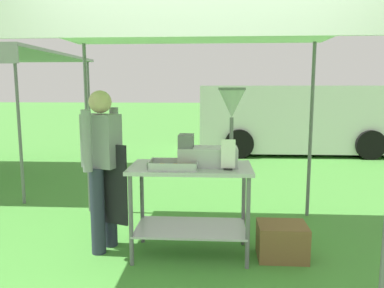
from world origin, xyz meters
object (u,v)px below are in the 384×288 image
van_white (296,118)px  menu_sign (228,157)px  donut_fryer (214,137)px  vendor (103,162)px  stall_canopy (191,31)px  donut_cart (191,190)px  donut_tray (174,166)px  supply_crate (282,241)px

van_white → menu_sign: bearing=-107.0°
donut_fryer → vendor: size_ratio=0.46×
donut_fryer → stall_canopy: bearing=160.2°
stall_canopy → vendor: bearing=-178.0°
stall_canopy → menu_sign: (0.35, -0.25, -1.15)m
donut_cart → van_white: bearing=69.8°
donut_tray → menu_sign: (0.50, -0.03, 0.10)m
supply_crate → stall_canopy: bearing=172.3°
donut_fryer → supply_crate: size_ratio=1.59×
donut_cart → donut_fryer: donut_fryer is taller
donut_tray → van_white: (2.45, 6.37, -0.04)m
menu_sign → van_white: van_white is taller
donut_tray → donut_fryer: donut_fryer is taller
donut_cart → supply_crate: 1.01m
donut_fryer → supply_crate: donut_fryer is taller
donut_cart → vendor: 0.92m
donut_tray → donut_fryer: size_ratio=0.60×
donut_tray → supply_crate: (1.03, 0.10, -0.75)m
donut_fryer → supply_crate: 1.20m
vendor → van_white: (3.18, 6.18, -0.03)m
donut_fryer → van_white: 6.58m
donut_cart → vendor: (-0.88, 0.07, 0.25)m
van_white → supply_crate: bearing=-102.8°
donut_cart → vendor: bearing=175.6°
menu_sign → van_white: 6.70m
donut_cart → menu_sign: 0.53m
donut_fryer → menu_sign: 0.27m
menu_sign → donut_fryer: bearing=125.8°
vendor → stall_canopy: bearing=2.0°
donut_cart → donut_fryer: bearing=4.3°
menu_sign → donut_cart: bearing=155.9°
donut_tray → van_white: size_ratio=0.09×
donut_fryer → donut_tray: bearing=-159.5°
stall_canopy → menu_sign: bearing=-36.0°
donut_tray → supply_crate: 1.28m
donut_tray → menu_sign: size_ratio=1.60×
donut_cart → donut_fryer: (0.23, 0.02, 0.52)m
van_white → donut_tray: bearing=-111.0°
van_white → donut_fryer: bearing=-108.5°
donut_cart → donut_tray: (-0.15, -0.12, 0.26)m
donut_cart → donut_fryer: size_ratio=1.56×
stall_canopy → donut_cart: (0.00, -0.10, -1.51)m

